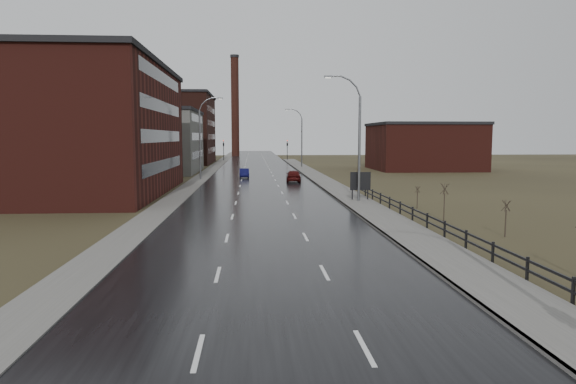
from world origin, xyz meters
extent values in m
cube|color=black|center=(0.00, 60.00, 0.03)|extent=(14.00, 300.00, 0.06)
cube|color=#595651|center=(8.60, 35.00, 0.09)|extent=(3.20, 180.00, 0.18)
cube|color=slate|center=(7.08, 35.00, 0.09)|extent=(0.16, 180.00, 0.18)
cube|color=#595651|center=(-8.20, 60.00, 0.06)|extent=(2.40, 260.00, 0.12)
cube|color=#471914|center=(-21.00, 45.00, 6.50)|extent=(22.00, 28.00, 13.00)
cube|color=black|center=(-21.00, 45.00, 13.25)|extent=(22.44, 28.56, 0.50)
cube|color=black|center=(-10.02, 45.00, 3.00)|extent=(0.06, 22.40, 1.20)
cube|color=black|center=(-10.02, 45.00, 6.00)|extent=(0.06, 22.40, 1.20)
cube|color=black|center=(-10.02, 45.00, 9.00)|extent=(0.06, 22.40, 1.20)
cube|color=black|center=(-10.02, 45.00, 12.00)|extent=(0.06, 22.40, 1.20)
cube|color=slate|center=(-18.00, 78.00, 5.00)|extent=(16.00, 20.00, 10.00)
cube|color=black|center=(-18.00, 78.00, 10.25)|extent=(16.32, 20.40, 0.50)
cube|color=black|center=(-10.02, 78.00, 3.00)|extent=(0.06, 16.00, 1.20)
cube|color=black|center=(-10.02, 78.00, 6.00)|extent=(0.06, 16.00, 1.20)
cube|color=black|center=(-10.02, 78.00, 9.00)|extent=(0.06, 16.00, 1.20)
cube|color=#331611|center=(-23.00, 108.00, 7.50)|extent=(26.00, 24.00, 15.00)
cube|color=black|center=(-23.00, 108.00, 15.25)|extent=(26.52, 24.48, 0.50)
cube|color=black|center=(-10.02, 108.00, 3.00)|extent=(0.06, 19.20, 1.20)
cube|color=black|center=(-10.02, 108.00, 6.00)|extent=(0.06, 19.20, 1.20)
cube|color=black|center=(-10.02, 108.00, 9.00)|extent=(0.06, 19.20, 1.20)
cube|color=black|center=(-10.02, 108.00, 12.00)|extent=(0.06, 19.20, 1.20)
cube|color=#471914|center=(30.30, 82.00, 4.00)|extent=(18.00, 16.00, 8.00)
cube|color=black|center=(30.30, 82.00, 8.25)|extent=(18.36, 16.32, 0.50)
cylinder|color=#331611|center=(-6.00, 150.00, 15.00)|extent=(2.40, 2.40, 30.00)
cylinder|color=black|center=(-6.00, 150.00, 30.30)|extent=(2.70, 2.70, 0.80)
cylinder|color=slate|center=(8.80, 36.00, 4.75)|extent=(0.24, 0.24, 9.50)
cylinder|color=slate|center=(8.63, 36.00, 9.90)|extent=(0.51, 0.14, 0.98)
cylinder|color=slate|center=(8.16, 36.00, 10.62)|extent=(0.81, 0.14, 0.81)
cylinder|color=slate|center=(7.44, 36.00, 11.09)|extent=(0.98, 0.14, 0.51)
cylinder|color=slate|center=(6.60, 36.00, 11.26)|extent=(1.01, 0.14, 0.14)
cube|color=slate|center=(5.91, 36.00, 11.21)|extent=(0.70, 0.28, 0.18)
cube|color=silver|center=(5.91, 36.00, 11.11)|extent=(0.50, 0.20, 0.04)
cylinder|color=slate|center=(-8.00, 62.00, 4.75)|extent=(0.24, 0.24, 9.50)
cylinder|color=slate|center=(-7.83, 62.00, 9.90)|extent=(0.51, 0.14, 0.98)
cylinder|color=slate|center=(-7.36, 62.00, 10.62)|extent=(0.81, 0.14, 0.81)
cylinder|color=slate|center=(-6.64, 62.00, 11.09)|extent=(0.98, 0.14, 0.51)
cylinder|color=slate|center=(-5.80, 62.00, 11.26)|extent=(1.01, 0.14, 0.14)
cube|color=slate|center=(-5.11, 62.00, 11.21)|extent=(0.70, 0.28, 0.18)
cube|color=silver|center=(-5.11, 62.00, 11.11)|extent=(0.50, 0.20, 0.04)
cylinder|color=slate|center=(8.80, 90.00, 4.75)|extent=(0.24, 0.24, 9.50)
cylinder|color=slate|center=(8.63, 90.00, 9.90)|extent=(0.51, 0.14, 0.98)
cylinder|color=slate|center=(8.16, 90.00, 10.62)|extent=(0.81, 0.14, 0.81)
cylinder|color=slate|center=(7.44, 90.00, 11.09)|extent=(0.98, 0.14, 0.51)
cylinder|color=slate|center=(6.60, 90.00, 11.26)|extent=(1.01, 0.14, 0.14)
cube|color=slate|center=(5.91, 90.00, 11.21)|extent=(0.70, 0.28, 0.18)
cube|color=silver|center=(5.91, 90.00, 11.11)|extent=(0.50, 0.20, 0.04)
cube|color=black|center=(10.30, 7.00, 0.55)|extent=(0.10, 0.10, 1.10)
cube|color=black|center=(10.30, 10.00, 0.55)|extent=(0.10, 0.10, 1.10)
cube|color=black|center=(10.30, 13.00, 0.55)|extent=(0.10, 0.10, 1.10)
cube|color=black|center=(10.30, 16.00, 0.55)|extent=(0.10, 0.10, 1.10)
cube|color=black|center=(10.30, 19.00, 0.55)|extent=(0.10, 0.10, 1.10)
cube|color=black|center=(10.30, 22.00, 0.55)|extent=(0.10, 0.10, 1.10)
cube|color=black|center=(10.30, 25.00, 0.55)|extent=(0.10, 0.10, 1.10)
cube|color=black|center=(10.30, 28.00, 0.55)|extent=(0.10, 0.10, 1.10)
cube|color=black|center=(10.30, 31.00, 0.55)|extent=(0.10, 0.10, 1.10)
cube|color=black|center=(10.30, 34.00, 0.55)|extent=(0.10, 0.10, 1.10)
cube|color=black|center=(10.30, 37.00, 0.55)|extent=(0.10, 0.10, 1.10)
cube|color=black|center=(10.30, 40.00, 0.55)|extent=(0.10, 0.10, 1.10)
cube|color=black|center=(10.30, 43.00, 0.55)|extent=(0.10, 0.10, 1.10)
cube|color=black|center=(10.30, 18.50, 0.95)|extent=(0.08, 53.00, 0.10)
cube|color=black|center=(10.30, 18.50, 0.55)|extent=(0.08, 53.00, 0.10)
cylinder|color=#382D23|center=(14.19, 19.51, 0.81)|extent=(0.08, 0.08, 1.63)
cylinder|color=#382D23|center=(14.24, 19.51, 1.87)|extent=(0.04, 0.55, 0.65)
cylinder|color=#382D23|center=(14.21, 19.56, 1.87)|extent=(0.52, 0.21, 0.65)
cylinder|color=#382D23|center=(14.15, 19.54, 1.87)|extent=(0.32, 0.47, 0.66)
cylinder|color=#382D23|center=(14.15, 19.48, 1.87)|extent=(0.32, 0.47, 0.66)
cylinder|color=#382D23|center=(14.21, 19.46, 1.87)|extent=(0.52, 0.21, 0.65)
cylinder|color=#382D23|center=(12.68, 25.37, 0.99)|extent=(0.08, 0.08, 1.98)
cylinder|color=#382D23|center=(12.73, 25.37, 2.28)|extent=(0.04, 0.67, 0.78)
cylinder|color=#382D23|center=(12.69, 25.42, 2.28)|extent=(0.63, 0.25, 0.79)
cylinder|color=#382D23|center=(12.64, 25.40, 2.28)|extent=(0.38, 0.56, 0.80)
cylinder|color=#382D23|center=(12.64, 25.34, 2.28)|extent=(0.38, 0.56, 0.80)
cylinder|color=#382D23|center=(12.69, 25.32, 2.28)|extent=(0.63, 0.25, 0.79)
cylinder|color=#382D23|center=(12.85, 31.81, 0.69)|extent=(0.08, 0.08, 1.38)
cylinder|color=#382D23|center=(12.90, 31.81, 1.59)|extent=(0.04, 0.47, 0.55)
cylinder|color=#382D23|center=(12.87, 31.85, 1.59)|extent=(0.45, 0.18, 0.56)
cylinder|color=#382D23|center=(12.81, 31.84, 1.59)|extent=(0.27, 0.40, 0.57)
cylinder|color=#382D23|center=(12.81, 31.78, 1.59)|extent=(0.27, 0.40, 0.57)
cylinder|color=#382D23|center=(12.87, 31.76, 1.59)|extent=(0.45, 0.18, 0.56)
cube|color=black|center=(8.38, 36.86, 0.90)|extent=(0.10, 0.10, 1.80)
cube|color=black|center=(9.82, 36.86, 0.90)|extent=(0.10, 0.10, 1.80)
cube|color=silver|center=(9.10, 36.81, 1.89)|extent=(1.80, 0.08, 1.57)
cube|color=black|center=(9.10, 36.76, 1.89)|extent=(1.90, 0.04, 1.67)
cylinder|color=black|center=(-8.00, 120.00, 2.60)|extent=(0.16, 0.16, 5.20)
imported|color=black|center=(-8.00, 120.00, 4.75)|extent=(0.58, 2.73, 1.10)
sphere|color=#FF190C|center=(-8.00, 119.85, 5.05)|extent=(0.18, 0.18, 0.18)
cylinder|color=black|center=(8.00, 120.00, 2.60)|extent=(0.16, 0.16, 5.20)
imported|color=black|center=(8.00, 120.00, 4.75)|extent=(0.58, 2.73, 1.10)
sphere|color=#FF190C|center=(8.00, 119.85, 5.05)|extent=(0.18, 0.18, 0.18)
imported|color=#0C0D40|center=(-2.00, 65.21, 0.65)|extent=(1.48, 3.96, 1.29)
imported|color=#410B0A|center=(4.60, 57.48, 0.81)|extent=(2.19, 4.85, 1.62)
camera|label=1|loc=(-0.78, -9.59, 5.91)|focal=32.00mm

